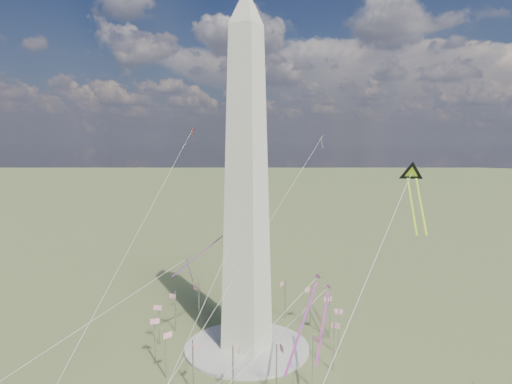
% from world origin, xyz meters
% --- Properties ---
extents(ground, '(2000.00, 2000.00, 0.00)m').
position_xyz_m(ground, '(0.00, 0.00, 0.00)').
color(ground, '#41552A').
rests_on(ground, ground).
extents(plaza, '(36.00, 36.00, 0.80)m').
position_xyz_m(plaza, '(0.00, 0.00, 0.40)').
color(plaza, '#BAB6AA').
rests_on(plaza, ground).
extents(washington_monument, '(15.56, 15.56, 100.00)m').
position_xyz_m(washington_monument, '(0.00, 0.00, 47.95)').
color(washington_monument, beige).
rests_on(washington_monument, plaza).
extents(flagpole_ring, '(54.40, 54.40, 13.00)m').
position_xyz_m(flagpole_ring, '(-0.00, -0.00, 7.27)').
color(flagpole_ring, '#B3B6BA').
rests_on(flagpole_ring, ground).
extents(kite_delta_black, '(10.71, 19.70, 16.09)m').
position_xyz_m(kite_delta_black, '(41.81, 13.09, 50.69)').
color(kite_delta_black, black).
rests_on(kite_delta_black, ground).
extents(kite_diamond_purple, '(2.18, 3.27, 9.96)m').
position_xyz_m(kite_diamond_purple, '(-24.92, 6.18, 21.69)').
color(kite_diamond_purple, navy).
rests_on(kite_diamond_purple, ground).
extents(kite_streamer_left, '(3.11, 23.58, 16.18)m').
position_xyz_m(kite_streamer_left, '(23.61, -12.42, 20.71)').
color(kite_streamer_left, '#FF2A28').
rests_on(kite_streamer_left, ground).
extents(kite_streamer_mid, '(13.27, 20.78, 16.10)m').
position_xyz_m(kite_streamer_mid, '(-9.80, 1.35, 31.70)').
color(kite_streamer_mid, '#FF2A28').
rests_on(kite_streamer_mid, ground).
extents(kite_streamer_right, '(5.29, 19.65, 13.63)m').
position_xyz_m(kite_streamer_right, '(24.39, -2.92, 16.13)').
color(kite_streamer_right, '#FF2A28').
rests_on(kite_streamer_right, ground).
extents(kite_small_red, '(1.25, 2.09, 4.92)m').
position_xyz_m(kite_small_red, '(-46.90, 38.84, 63.72)').
color(kite_small_red, red).
rests_on(kite_small_red, ground).
extents(kite_small_white, '(1.32, 2.15, 4.91)m').
position_xyz_m(kite_small_white, '(3.34, 49.84, 60.58)').
color(kite_small_white, silver).
rests_on(kite_small_white, ground).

